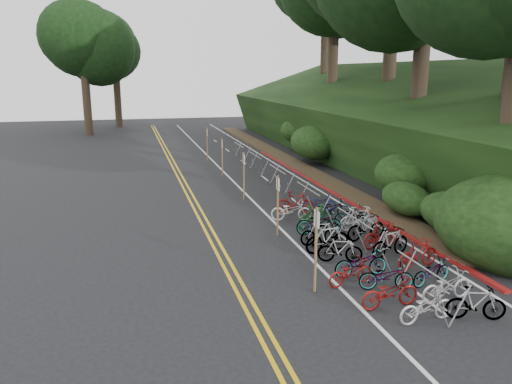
{
  "coord_description": "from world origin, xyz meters",
  "views": [
    {
      "loc": [
        -5.06,
        -13.48,
        6.47
      ],
      "look_at": [
        0.3,
        7.32,
        1.3
      ],
      "focal_mm": 35.0,
      "sensor_mm": 36.0,
      "label": 1
    }
  ],
  "objects": [
    {
      "name": "signpost_near",
      "position": [
        0.14,
        -0.4,
        1.51
      ],
      "size": [
        0.08,
        0.4,
        2.65
      ],
      "color": "brown",
      "rests_on": "ground"
    },
    {
      "name": "bike_front",
      "position": [
        1.4,
        -0.2,
        0.42
      ],
      "size": [
        0.89,
        1.69,
        0.85
      ],
      "primitive_type": "imported",
      "rotation": [
        0.0,
        0.0,
        1.78
      ],
      "color": "maroon",
      "rests_on": "ground"
    },
    {
      "name": "embankment",
      "position": [
        12.96,
        19.04,
        2.57
      ],
      "size": [
        14.3,
        48.14,
        9.11
      ],
      "color": "black",
      "rests_on": "ground"
    },
    {
      "name": "bike_valet",
      "position": [
        2.93,
        2.59,
        0.49
      ],
      "size": [
        3.33,
        12.78,
        1.1
      ],
      "color": "beige",
      "rests_on": "ground"
    },
    {
      "name": "road_markings",
      "position": [
        0.63,
        10.1,
        0.0
      ],
      "size": [
        7.47,
        80.0,
        0.01
      ],
      "color": "gold",
      "rests_on": "ground"
    },
    {
      "name": "bike_racks_rest",
      "position": [
        3.0,
        13.0,
        0.85
      ],
      "size": [
        1.14,
        23.0,
        1.17
      ],
      "color": "gray",
      "rests_on": "ground"
    },
    {
      "name": "bike_rack_front",
      "position": [
        2.72,
        -2.04,
        0.85
      ],
      "size": [
        1.15,
        2.79,
        1.18
      ],
      "color": "gray",
      "rests_on": "ground"
    },
    {
      "name": "ground",
      "position": [
        0.0,
        0.0,
        0.0
      ],
      "size": [
        120.0,
        120.0,
        0.0
      ],
      "primitive_type": "plane",
      "color": "black",
      "rests_on": "ground"
    },
    {
      "name": "signposts_rest",
      "position": [
        0.6,
        14.0,
        1.43
      ],
      "size": [
        0.08,
        18.4,
        2.5
      ],
      "color": "brown",
      "rests_on": "ground"
    },
    {
      "name": "red_curb",
      "position": [
        5.7,
        12.0,
        0.05
      ],
      "size": [
        0.25,
        28.0,
        0.1
      ],
      "primitive_type": "cube",
      "color": "maroon",
      "rests_on": "ground"
    }
  ]
}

